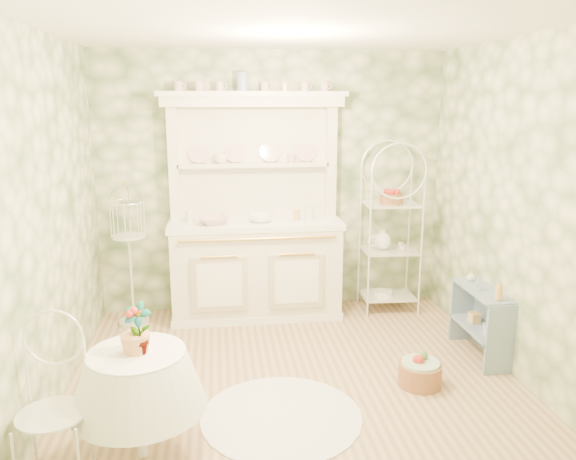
{
  "coord_description": "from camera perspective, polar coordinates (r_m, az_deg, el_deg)",
  "views": [
    {
      "loc": [
        -0.59,
        -4.02,
        2.22
      ],
      "look_at": [
        0.0,
        0.5,
        1.15
      ],
      "focal_mm": 35.0,
      "sensor_mm": 36.0,
      "label": 1
    }
  ],
  "objects": [
    {
      "name": "floor",
      "position": [
        4.63,
        0.83,
        -15.44
      ],
      "size": [
        3.6,
        3.6,
        0.0
      ],
      "primitive_type": "plane",
      "color": "tan",
      "rests_on": "ground"
    },
    {
      "name": "ceiling",
      "position": [
        4.09,
        0.96,
        19.94
      ],
      "size": [
        3.6,
        3.6,
        0.0
      ],
      "primitive_type": "plane",
      "color": "white",
      "rests_on": "floor"
    },
    {
      "name": "wall_left",
      "position": [
        4.29,
        -23.65,
        0.37
      ],
      "size": [
        3.6,
        3.6,
        0.0
      ],
      "primitive_type": "plane",
      "color": "#EBE6C4",
      "rests_on": "floor"
    },
    {
      "name": "wall_right",
      "position": [
        4.76,
        22.89,
        1.62
      ],
      "size": [
        3.6,
        3.6,
        0.0
      ],
      "primitive_type": "plane",
      "color": "#EBE6C4",
      "rests_on": "floor"
    },
    {
      "name": "wall_back",
      "position": [
        5.91,
        -1.63,
        4.76
      ],
      "size": [
        3.6,
        3.6,
        0.0
      ],
      "primitive_type": "plane",
      "color": "#EBE6C4",
      "rests_on": "floor"
    },
    {
      "name": "wall_front",
      "position": [
        2.46,
        7.01,
        -7.69
      ],
      "size": [
        3.6,
        3.6,
        0.0
      ],
      "primitive_type": "plane",
      "color": "#EBE6C4",
      "rests_on": "floor"
    },
    {
      "name": "kitchen_dresser",
      "position": [
        5.66,
        -3.35,
        2.24
      ],
      "size": [
        1.87,
        0.61,
        2.29
      ],
      "primitive_type": "cube",
      "color": "white",
      "rests_on": "floor"
    },
    {
      "name": "bakers_rack",
      "position": [
        5.98,
        10.35,
        -0.02
      ],
      "size": [
        0.56,
        0.42,
        1.75
      ],
      "primitive_type": "cube",
      "rotation": [
        0.0,
        0.0,
        -0.05
      ],
      "color": "white",
      "rests_on": "floor"
    },
    {
      "name": "side_shelf",
      "position": [
        5.25,
        18.98,
        -8.76
      ],
      "size": [
        0.34,
        0.77,
        0.64
      ],
      "primitive_type": "cube",
      "rotation": [
        0.0,
        0.0,
        0.08
      ],
      "color": "#7890AA",
      "rests_on": "floor"
    },
    {
      "name": "round_table",
      "position": [
        3.81,
        -14.78,
        -17.37
      ],
      "size": [
        0.65,
        0.65,
        0.62
      ],
      "primitive_type": "cylinder",
      "rotation": [
        0.0,
        0.0,
        -0.16
      ],
      "color": "white",
      "rests_on": "floor"
    },
    {
      "name": "cafe_chair",
      "position": [
        3.68,
        -22.8,
        -17.45
      ],
      "size": [
        0.39,
        0.39,
        0.81
      ],
      "primitive_type": "cube",
      "rotation": [
        0.0,
        0.0,
        -0.06
      ],
      "color": "white",
      "rests_on": "floor"
    },
    {
      "name": "birdcage_stand",
      "position": [
        5.72,
        -15.79,
        -2.16
      ],
      "size": [
        0.39,
        0.39,
        1.5
      ],
      "primitive_type": "cube",
      "rotation": [
        0.0,
        0.0,
        0.11
      ],
      "color": "white",
      "rests_on": "floor"
    },
    {
      "name": "floor_basket",
      "position": [
        4.7,
        13.26,
        -13.97
      ],
      "size": [
        0.38,
        0.38,
        0.2
      ],
      "primitive_type": "cylinder",
      "rotation": [
        0.0,
        0.0,
        0.27
      ],
      "color": "#99623E",
      "rests_on": "floor"
    },
    {
      "name": "lace_rug",
      "position": [
        4.23,
        -0.68,
        -18.41
      ],
      "size": [
        1.53,
        1.53,
        0.01
      ],
      "primitive_type": "cylinder",
      "rotation": [
        0.0,
        0.0,
        0.43
      ],
      "color": "white",
      "rests_on": "floor"
    },
    {
      "name": "bowl_floral",
      "position": [
        5.6,
        -7.6,
        0.69
      ],
      "size": [
        0.37,
        0.37,
        0.07
      ],
      "primitive_type": "imported",
      "rotation": [
        0.0,
        0.0,
        0.28
      ],
      "color": "white",
      "rests_on": "kitchen_dresser"
    },
    {
      "name": "bowl_white",
      "position": [
        5.65,
        -2.78,
        0.9
      ],
      "size": [
        0.29,
        0.29,
        0.08
      ],
      "primitive_type": "imported",
      "rotation": [
        0.0,
        0.0,
        0.24
      ],
      "color": "white",
      "rests_on": "kitchen_dresser"
    },
    {
      "name": "cup_left",
      "position": [
        5.73,
        -6.85,
        7.02
      ],
      "size": [
        0.15,
        0.15,
        0.1
      ],
      "primitive_type": "imported",
      "rotation": [
        0.0,
        0.0,
        -0.15
      ],
      "color": "white",
      "rests_on": "kitchen_dresser"
    },
    {
      "name": "cup_right",
      "position": [
        5.79,
        0.35,
        7.17
      ],
      "size": [
        0.11,
        0.11,
        0.09
      ],
      "primitive_type": "imported",
      "rotation": [
        0.0,
        0.0,
        0.26
      ],
      "color": "white",
      "rests_on": "kitchen_dresser"
    },
    {
      "name": "potted_geranium",
      "position": [
        3.54,
        -14.92,
        -10.07
      ],
      "size": [
        0.2,
        0.17,
        0.32
      ],
      "primitive_type": "imported",
      "rotation": [
        0.0,
        0.0,
        -0.34
      ],
      "color": "#3F7238",
      "rests_on": "round_table"
    },
    {
      "name": "bottle_amber",
      "position": [
        4.9,
        20.64,
        -5.96
      ],
      "size": [
        0.09,
        0.09,
        0.17
      ],
      "primitive_type": "imported",
      "rotation": [
        0.0,
        0.0,
        -0.32
      ],
      "color": "tan",
      "rests_on": "side_shelf"
    },
    {
      "name": "bottle_blue",
      "position": [
        5.11,
        18.74,
        -5.38
      ],
      "size": [
        0.06,
        0.06,
        0.11
      ],
      "primitive_type": "imported",
      "rotation": [
        0.0,
        0.0,
        -0.38
      ],
      "color": "#8797BF",
      "rests_on": "side_shelf"
    },
    {
      "name": "bottle_glass",
      "position": [
        5.33,
        18.1,
        -4.62
      ],
      "size": [
        0.09,
        0.09,
        0.09
      ],
      "primitive_type": "imported",
      "rotation": [
        0.0,
        0.0,
        0.29
      ],
      "color": "silver",
      "rests_on": "side_shelf"
    }
  ]
}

